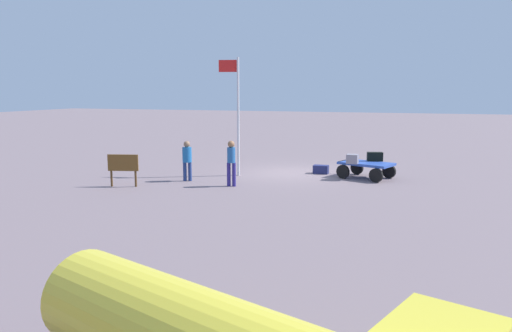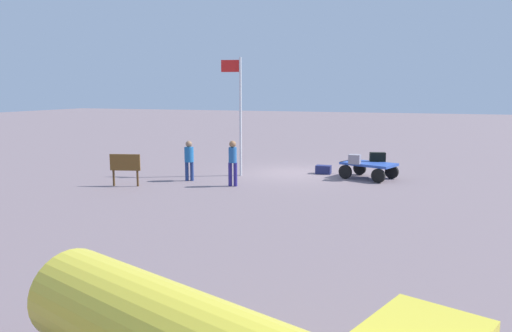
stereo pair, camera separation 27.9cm
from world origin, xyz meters
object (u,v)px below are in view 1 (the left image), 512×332
suitcase_grey (375,157)px  flagpole (236,108)px  suitcase_olive (352,159)px  signboard (123,165)px  worker_trailing (187,157)px  worker_lead (231,160)px  luggage_cart (366,166)px  suitcase_maroon (321,169)px

suitcase_grey → flagpole: flagpole is taller
suitcase_olive → signboard: (7.88, 4.19, -0.03)m
flagpole → suitcase_grey: bearing=-164.4°
suitcase_grey → worker_trailing: bearing=26.0°
worker_lead → flagpole: size_ratio=0.35×
flagpole → suitcase_olive: bearing=-173.3°
suitcase_olive → worker_trailing: bearing=21.2°
luggage_cart → flagpole: size_ratio=0.48×
luggage_cart → worker_trailing: size_ratio=1.48×
suitcase_maroon → signboard: bearing=39.2°
suitcase_olive → worker_trailing: size_ratio=0.29×
suitcase_grey → suitcase_maroon: size_ratio=1.06×
suitcase_grey → suitcase_olive: size_ratio=1.48×
luggage_cart → worker_lead: size_ratio=1.37×
luggage_cart → suitcase_olive: size_ratio=5.11×
worker_lead → flagpole: 3.01m
suitcase_olive → signboard: size_ratio=0.38×
suitcase_olive → luggage_cart: bearing=-133.4°
flagpole → signboard: 5.21m
luggage_cart → flagpole: bearing=11.5°
worker_trailing → suitcase_grey: bearing=-154.0°
luggage_cart → worker_lead: (4.57, 3.34, 0.51)m
signboard → worker_lead: bearing=-160.3°
worker_lead → signboard: 4.03m
suitcase_grey → worker_lead: 6.20m
suitcase_olive → worker_lead: 4.98m
suitcase_olive → suitcase_maroon: (1.47, -1.04, -0.66)m
suitcase_grey → worker_lead: (4.88, 3.83, 0.15)m
suitcase_maroon → worker_trailing: (4.67, 3.42, 0.76)m
suitcase_maroon → flagpole: 4.52m
worker_trailing → signboard: worker_trailing is taller
suitcase_olive → signboard: signboard is taller
suitcase_maroon → flagpole: flagpole is taller
luggage_cart → suitcase_maroon: 2.05m
suitcase_grey → worker_trailing: worker_trailing is taller
worker_lead → flagpole: (0.66, -2.28, 1.85)m
suitcase_olive → suitcase_maroon: 1.92m
worker_lead → flagpole: bearing=-73.8°
suitcase_olive → worker_lead: (4.09, 2.83, 0.15)m
suitcase_grey → worker_trailing: (6.93, 3.38, 0.10)m
suitcase_maroon → signboard: size_ratio=0.53×
worker_trailing → flagpole: 2.98m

